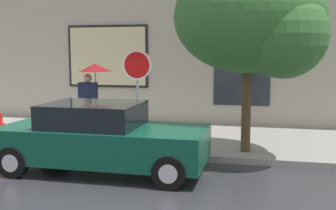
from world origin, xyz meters
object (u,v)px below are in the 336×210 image
Objects in this scene: parked_car at (102,138)px; stop_sign at (137,78)px; pedestrian_with_umbrella at (92,80)px; street_tree at (255,21)px.

parked_car is 1.78× the size of stop_sign.
pedestrian_with_umbrella is 0.46× the size of street_tree.
parked_car is 3.28m from pedestrian_with_umbrella.
street_tree is at bearing -5.17° from stop_sign.
street_tree reaches higher than parked_car.
pedestrian_with_umbrella is at bearing 166.79° from street_tree.
street_tree is 3.22m from stop_sign.
stop_sign is at bearing 174.83° from street_tree.
pedestrian_with_umbrella is at bearing 116.51° from parked_car.
street_tree is at bearing -13.21° from pedestrian_with_umbrella.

